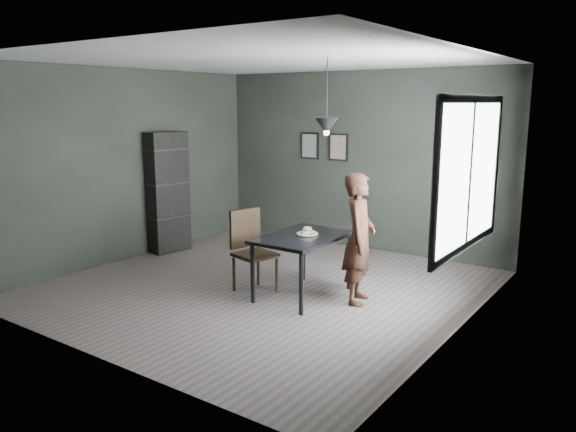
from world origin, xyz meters
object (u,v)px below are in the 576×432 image
Objects in this scene: woman at (359,239)px; pendant_lamp at (327,125)px; white_plate at (307,234)px; cafe_table at (303,242)px; shelf_unit at (167,192)px; wood_chair at (251,245)px.

pendant_lamp is at bearing 84.88° from woman.
white_plate is 0.15× the size of woman.
woman is (0.65, 0.20, 0.09)m from cafe_table.
wood_chair is at bearing -9.77° from shelf_unit.
shelf_unit is (-2.92, 0.56, 0.26)m from cafe_table.
white_plate is 0.27× the size of pendant_lamp.
shelf_unit is (-2.94, 0.50, 0.18)m from white_plate.
woman reaches higher than wood_chair.
shelf_unit reaches higher than cafe_table.
shelf_unit is (-2.27, 0.76, 0.36)m from wood_chair.
pendant_lamp reaches higher than white_plate.
wood_chair is at bearing -161.92° from pendant_lamp.
white_plate is 1.32m from pendant_lamp.
woman is 1.35m from pendant_lamp.
cafe_table is at bearing -2.30° from shelf_unit.
pendant_lamp is (-0.40, -0.10, 1.29)m from woman.
cafe_table is 1.18× the size of wood_chair.
pendant_lamp reaches higher than shelf_unit.
pendant_lamp is at bearing 21.80° from cafe_table.
wood_chair is (-0.65, -0.19, -0.09)m from cafe_table.
cafe_table is 0.64× the size of shelf_unit.
cafe_table is 0.69m from woman.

